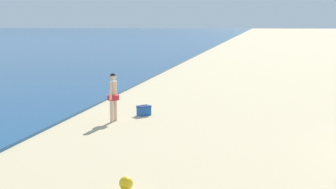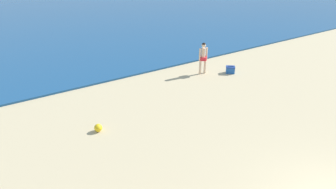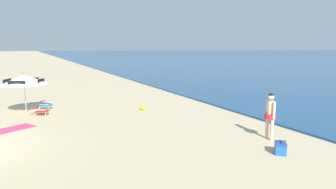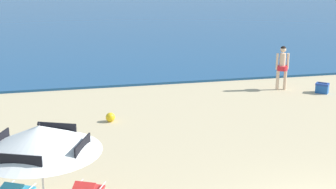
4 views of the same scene
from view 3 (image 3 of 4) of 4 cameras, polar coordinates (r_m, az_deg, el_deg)
name	(u,v)px [view 3 (image 3 of 4)]	position (r m, az deg, el deg)	size (l,w,h in m)	color
beach_umbrella_striped_main	(24,79)	(17.80, -25.82, 2.60)	(3.51, 3.51, 2.17)	silver
lounge_chair_under_umbrella	(39,110)	(17.10, -23.36, -2.72)	(0.86, 1.02, 0.52)	red
lounge_chair_beside_umbrella	(44,104)	(18.65, -22.61, -1.75)	(0.86, 1.00, 0.49)	teal
person_standing_near_shore	(270,113)	(12.05, 18.96, -3.34)	(0.53, 0.44, 1.81)	beige
cooler_box	(280,148)	(10.75, 20.69, -9.53)	(0.60, 0.59, 0.43)	#1E56A8
beach_ball	(143,107)	(17.04, -4.82, -2.46)	(0.31, 0.31, 0.31)	yellow
beach_towel	(12,129)	(14.73, -27.59, -5.85)	(0.90, 1.80, 0.01)	#DB3866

